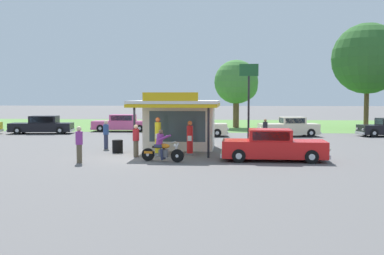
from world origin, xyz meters
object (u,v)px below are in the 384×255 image
Objects in this scene: featured_classic_sedan at (273,146)px; bystander_standing_back_lot at (136,140)px; bystander_chatting_near_pumps at (265,129)px; bystander_strolling_foreground at (79,144)px; gas_pump_nearside at (158,138)px; parked_car_second_row_spare at (289,128)px; parked_car_back_row_right at (42,126)px; gas_pump_offside at (190,139)px; roadside_pole_sign at (249,92)px; motorcycle_with_rider at (162,148)px; spare_tire_stack at (118,146)px; bystander_leaning_by_kiosk at (106,134)px; parked_car_back_row_left at (122,124)px; parked_car_back_row_far_right at (195,127)px.

bystander_standing_back_lot reaches higher than featured_classic_sedan.
bystander_strolling_foreground reaches higher than bystander_chatting_near_pumps.
gas_pump_nearside reaches higher than parked_car_second_row_spare.
featured_classic_sedan is 0.94× the size of parked_car_back_row_right.
parked_car_back_row_right is at bearing 135.36° from gas_pump_offside.
roadside_pole_sign is at bearing 33.50° from gas_pump_offside.
motorcycle_with_rider is 2.28m from bystander_standing_back_lot.
spare_tire_stack is (-8.53, 2.69, -0.35)m from featured_classic_sedan.
parked_car_back_row_right is (-14.13, 13.96, -0.15)m from gas_pump_offside.
bystander_chatting_near_pumps is at bearing 54.02° from gas_pump_nearside.
featured_classic_sedan is at bearing -17.52° from spare_tire_stack.
bystander_leaning_by_kiosk is at bearing 93.47° from bystander_strolling_foreground.
featured_classic_sedan is 1.04× the size of roadside_pole_sign.
motorcycle_with_rider reaches higher than featured_classic_sedan.
spare_tire_stack is at bearing 79.37° from bystander_strolling_foreground.
parked_car_second_row_spare is at bearing 71.29° from roadside_pole_sign.
bystander_standing_back_lot is at bearing -150.87° from roadside_pole_sign.
bystander_leaning_by_kiosk is 0.34× the size of roadside_pole_sign.
parked_car_second_row_spare is 1.00× the size of roadside_pole_sign.
bystander_strolling_foreground reaches higher than motorcycle_with_rider.
bystander_standing_back_lot is at bearing -74.50° from parked_car_back_row_left.
motorcycle_with_rider is 17.65m from parked_car_second_row_spare.
spare_tire_stack is (-11.10, -12.18, -0.35)m from parked_car_second_row_spare.
spare_tire_stack is at bearing 162.48° from featured_classic_sedan.
bystander_chatting_near_pumps is at bearing 87.97° from featured_classic_sedan.
gas_pump_offside is 1.18× the size of bystander_chatting_near_pumps.
parked_car_second_row_spare is at bearing 55.66° from bystander_standing_back_lot.
roadside_pole_sign is 7.06× the size of spare_tire_stack.
parked_car_back_row_far_right is 12.20m from spare_tire_stack.
bystander_leaning_by_kiosk is (-9.71, 4.59, 0.20)m from featured_classic_sedan.
roadside_pole_sign is (-3.65, -10.77, 2.74)m from parked_car_second_row_spare.
bystander_leaning_by_kiosk is (8.75, -11.32, 0.22)m from parked_car_back_row_right.
gas_pump_nearside reaches higher than motorcycle_with_rider.
bystander_leaning_by_kiosk reaches higher than bystander_standing_back_lot.
gas_pump_offside is at bearing 155.68° from featured_classic_sedan.
gas_pump_nearside reaches higher than parked_car_back_row_right.
featured_classic_sedan is (5.45, 0.84, 0.06)m from motorcycle_with_rider.
gas_pump_nearside is at bearing -16.83° from spare_tire_stack.
parked_car_second_row_spare is 20.34m from bystander_strolling_foreground.
motorcycle_with_rider is at bearing 11.18° from bystander_strolling_foreground.
bystander_strolling_foreground is (-3.88, -0.77, 0.28)m from motorcycle_with_rider.
gas_pump_nearside is at bearing -48.45° from parked_car_back_row_right.
gas_pump_nearside is 1.18× the size of bystander_leaning_by_kiosk.
parked_car_back_row_far_right is 3.07× the size of bystander_leaning_by_kiosk.
featured_classic_sedan is 5.05m from roadside_pole_sign.
motorcycle_with_rider is at bearing -112.11° from gas_pump_offside.
bystander_strolling_foreground reaches higher than featured_classic_sedan.
motorcycle_with_rider is 13.08m from bystander_chatting_near_pumps.
roadside_pole_sign is (3.90, -10.25, 2.72)m from parked_car_back_row_far_right.
parked_car_back_row_right is at bearing 126.91° from spare_tire_stack.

